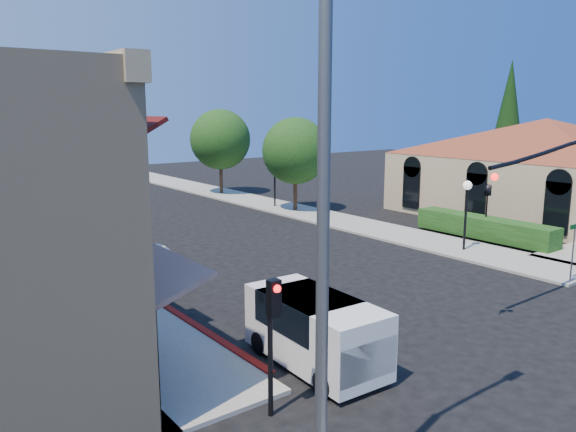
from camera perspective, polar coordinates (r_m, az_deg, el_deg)
ground at (r=18.45m, az=22.40°, el=-12.39°), size 120.00×120.00×0.00m
sidewalk_left at (r=36.45m, az=-26.89°, el=-1.36°), size 3.50×50.00×0.12m
sidewalk_right at (r=43.03m, az=-3.43°, el=1.51°), size 3.50×50.00×0.12m
curb_red_strip at (r=19.43m, az=-10.48°, el=-10.52°), size 0.25×10.00×0.06m
mission_building at (r=42.00m, az=24.53°, el=5.40°), size 30.12×30.12×6.40m
hedge at (r=32.50m, az=19.24°, el=-2.25°), size 1.40×8.00×1.10m
conifer_far at (r=50.32m, az=21.49°, el=9.35°), size 3.20×3.20×11.00m
street_tree_a at (r=38.55m, az=0.75°, el=6.63°), size 4.56×4.56×6.48m
street_tree_b at (r=46.79m, az=-6.90°, el=7.73°), size 4.94×4.94×7.02m
secondary_signal at (r=12.78m, az=-1.58°, el=-10.74°), size 0.28×0.42×3.32m
cobra_streetlight at (r=8.69m, az=5.34°, el=-0.82°), size 3.60×0.25×9.31m
street_name_sign at (r=25.31m, az=27.02°, el=-2.50°), size 0.80×0.06×2.50m
lamppost_left_near at (r=17.99m, az=-15.33°, el=-3.33°), size 0.44×0.44×3.57m
lamppost_left_far at (r=31.21m, az=-25.12°, el=1.92°), size 0.44×0.44×3.57m
lamppost_right_near at (r=28.83m, az=17.70°, el=1.78°), size 0.44×0.44×3.57m
lamppost_right_far at (r=40.09m, az=-1.36°, el=4.70°), size 0.44×0.44×3.57m
white_van at (r=15.69m, az=2.88°, el=-11.23°), size 2.12×4.48×1.95m
parked_car_a at (r=22.98m, az=-13.53°, el=-5.88°), size 1.34×3.13×1.05m
parked_car_b at (r=23.98m, az=-13.64°, el=-4.82°), size 1.72×4.17×1.34m
parked_car_c at (r=33.57m, az=-20.37°, el=-0.94°), size 1.67×3.91×1.12m
parked_car_d at (r=37.11m, az=-23.16°, el=-0.12°), size 2.24×3.98×1.05m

